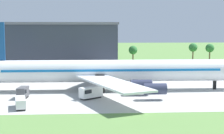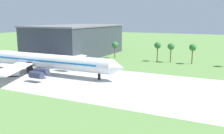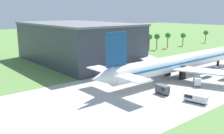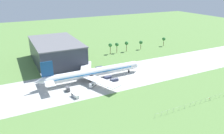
{
  "view_description": "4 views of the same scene",
  "coord_description": "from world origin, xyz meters",
  "px_view_note": "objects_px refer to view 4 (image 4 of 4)",
  "views": [
    {
      "loc": [
        -54.78,
        -87.87,
        16.75
      ],
      "look_at": [
        -49.18,
        3.0,
        6.35
      ],
      "focal_mm": 55.0,
      "sensor_mm": 36.0,
      "label": 1
    },
    {
      "loc": [
        23.19,
        -77.51,
        23.03
      ],
      "look_at": [
        -15.61,
        3.0,
        5.35
      ],
      "focal_mm": 40.0,
      "sensor_mm": 36.0,
      "label": 2
    },
    {
      "loc": [
        -127.44,
        -51.15,
        24.09
      ],
      "look_at": [
        -82.75,
        3.0,
        8.28
      ],
      "focal_mm": 40.0,
      "sensor_mm": 36.0,
      "label": 3
    },
    {
      "loc": [
        -101.55,
        -129.38,
        63.18
      ],
      "look_at": [
        -34.21,
        5.0,
        6.0
      ],
      "focal_mm": 35.0,
      "sensor_mm": 36.0,
      "label": 4
    }
  ],
  "objects_px": {
    "jet_airliner": "(93,73)",
    "catering_van": "(68,89)",
    "no_stopping_sign": "(209,99)",
    "fuel_truck": "(75,95)",
    "terminal_building": "(56,51)",
    "baggage_tug": "(92,85)"
  },
  "relations": [
    {
      "from": "jet_airliner",
      "to": "catering_van",
      "type": "height_order",
      "value": "jet_airliner"
    },
    {
      "from": "jet_airliner",
      "to": "terminal_building",
      "type": "relative_size",
      "value": 1.29
    },
    {
      "from": "jet_airliner",
      "to": "baggage_tug",
      "type": "bearing_deg",
      "value": -112.77
    },
    {
      "from": "baggage_tug",
      "to": "fuel_truck",
      "type": "distance_m",
      "value": 16.97
    },
    {
      "from": "jet_airliner",
      "to": "no_stopping_sign",
      "type": "height_order",
      "value": "jet_airliner"
    },
    {
      "from": "jet_airliner",
      "to": "catering_van",
      "type": "relative_size",
      "value": 18.01
    },
    {
      "from": "fuel_truck",
      "to": "no_stopping_sign",
      "type": "bearing_deg",
      "value": -29.78
    },
    {
      "from": "baggage_tug",
      "to": "no_stopping_sign",
      "type": "distance_m",
      "value": 71.65
    },
    {
      "from": "terminal_building",
      "to": "baggage_tug",
      "type": "bearing_deg",
      "value": -81.34
    },
    {
      "from": "fuel_truck",
      "to": "terminal_building",
      "type": "xyz_separation_m",
      "value": [
        5.53,
        68.44,
        8.12
      ]
    },
    {
      "from": "catering_van",
      "to": "no_stopping_sign",
      "type": "height_order",
      "value": "catering_van"
    },
    {
      "from": "no_stopping_sign",
      "to": "terminal_building",
      "type": "xyz_separation_m",
      "value": [
        -62.68,
        107.48,
        8.27
      ]
    },
    {
      "from": "baggage_tug",
      "to": "catering_van",
      "type": "relative_size",
      "value": 1.31
    },
    {
      "from": "jet_airliner",
      "to": "terminal_building",
      "type": "distance_m",
      "value": 51.18
    },
    {
      "from": "baggage_tug",
      "to": "catering_van",
      "type": "height_order",
      "value": "baggage_tug"
    },
    {
      "from": "baggage_tug",
      "to": "jet_airliner",
      "type": "bearing_deg",
      "value": 67.23
    },
    {
      "from": "jet_airliner",
      "to": "catering_van",
      "type": "distance_m",
      "value": 22.96
    },
    {
      "from": "fuel_truck",
      "to": "no_stopping_sign",
      "type": "xyz_separation_m",
      "value": [
        68.22,
        -39.04,
        -0.15
      ]
    },
    {
      "from": "no_stopping_sign",
      "to": "catering_van",
      "type": "bearing_deg",
      "value": 144.93
    },
    {
      "from": "no_stopping_sign",
      "to": "terminal_building",
      "type": "distance_m",
      "value": 124.69
    },
    {
      "from": "jet_airliner",
      "to": "catering_van",
      "type": "bearing_deg",
      "value": -155.43
    },
    {
      "from": "baggage_tug",
      "to": "no_stopping_sign",
      "type": "bearing_deg",
      "value": -41.62
    }
  ]
}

